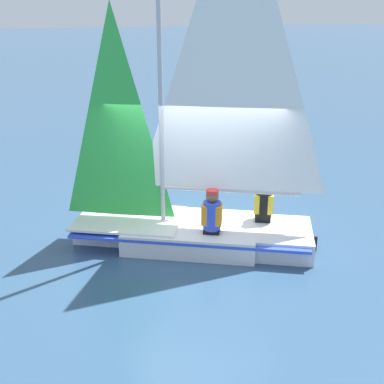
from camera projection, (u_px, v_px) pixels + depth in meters
The scene contains 5 objects.
ground_plane at pixel (192, 242), 8.80m from camera, with size 260.00×260.00×0.00m, color #2D4C6B.
sailboat_main at pixel (195, 193), 8.45m from camera, with size 3.58×4.22×6.08m.
sailor_helm at pixel (212, 219), 8.22m from camera, with size 0.42×0.43×1.16m.
sailor_crew at pixel (263, 208), 8.69m from camera, with size 0.42×0.43×1.16m.
buoy_marker at pixel (96, 143), 14.64m from camera, with size 0.60×0.60×1.08m.
Camera 1 is at (-7.06, 3.56, 3.96)m, focal length 45.00 mm.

